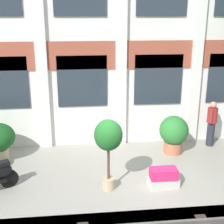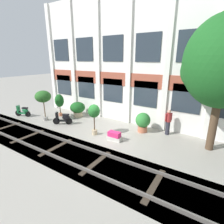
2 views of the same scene
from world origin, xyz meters
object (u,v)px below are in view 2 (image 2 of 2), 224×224
at_px(potted_plant_tall_urn, 43,97).
at_px(potted_plant_square_trough, 114,136).
at_px(broadleaf_tree, 224,65).
at_px(scooter_second_parked, 23,111).
at_px(potted_plant_stone_basin, 78,108).
at_px(scooter_near_curb, 63,119).
at_px(resident_by_doorway, 168,121).
at_px(potted_plant_glazed_jar, 143,121).
at_px(potted_plant_terracotta_small, 59,101).
at_px(potted_plant_low_pan, 94,113).

bearing_deg(potted_plant_tall_urn, potted_plant_square_trough, -0.59).
bearing_deg(broadleaf_tree, scooter_second_parked, -170.91).
distance_m(potted_plant_stone_basin, potted_plant_tall_urn, 2.71).
bearing_deg(scooter_near_curb, potted_plant_stone_basin, -108.74).
bearing_deg(resident_by_doorway, potted_plant_glazed_jar, -130.41).
height_order(potted_plant_terracotta_small, scooter_near_curb, potted_plant_terracotta_small).
distance_m(broadleaf_tree, scooter_near_curb, 9.95).
bearing_deg(potted_plant_stone_basin, resident_by_doorway, 3.15).
xyz_separation_m(potted_plant_square_trough, potted_plant_low_pan, (-1.45, 0.03, 1.16)).
distance_m(scooter_second_parked, resident_by_doorway, 11.12).
xyz_separation_m(potted_plant_low_pan, scooter_near_curb, (-2.92, 0.18, -0.97)).
bearing_deg(scooter_second_parked, potted_plant_square_trough, 163.11).
height_order(broadleaf_tree, potted_plant_terracotta_small, broadleaf_tree).
relative_size(scooter_near_curb, scooter_second_parked, 0.93).
bearing_deg(broadleaf_tree, potted_plant_terracotta_small, -177.95).
relative_size(potted_plant_tall_urn, potted_plant_terracotta_small, 1.27).
bearing_deg(scooter_near_curb, potted_plant_glazed_jar, 169.08).
distance_m(broadleaf_tree, potted_plant_terracotta_small, 11.17).
height_order(potted_plant_glazed_jar, resident_by_doorway, resident_by_doorway).
xyz_separation_m(broadleaf_tree, potted_plant_tall_urn, (-10.86, -1.75, -2.45)).
relative_size(potted_plant_glazed_jar, potted_plant_stone_basin, 1.05).
bearing_deg(scooter_second_parked, potted_plant_terracotta_small, -163.05).
distance_m(potted_plant_terracotta_small, scooter_second_parked, 3.04).
bearing_deg(scooter_near_curb, potted_plant_low_pan, 146.46).
relative_size(potted_plant_glazed_jar, scooter_second_parked, 0.94).
distance_m(potted_plant_low_pan, resident_by_doorway, 4.53).
distance_m(potted_plant_glazed_jar, resident_by_doorway, 1.53).
xyz_separation_m(potted_plant_stone_basin, scooter_second_parked, (-3.69, -2.37, -0.24)).
bearing_deg(potted_plant_glazed_jar, resident_by_doorway, 17.15).
bearing_deg(potted_plant_terracotta_small, resident_by_doorway, 7.12).
xyz_separation_m(potted_plant_terracotta_small, scooter_near_curb, (1.69, -1.22, -0.79)).
height_order(potted_plant_glazed_jar, potted_plant_square_trough, potted_plant_glazed_jar).
height_order(potted_plant_terracotta_small, scooter_second_parked, potted_plant_terracotta_small).
distance_m(potted_plant_terracotta_small, scooter_near_curb, 2.23).
distance_m(potted_plant_glazed_jar, potted_plant_square_trough, 2.25).
distance_m(potted_plant_square_trough, potted_plant_terracotta_small, 6.31).
height_order(scooter_second_parked, resident_by_doorway, resident_by_doorway).
relative_size(potted_plant_tall_urn, potted_plant_low_pan, 1.19).
relative_size(potted_plant_low_pan, scooter_near_curb, 1.55).
xyz_separation_m(broadleaf_tree, scooter_second_parked, (-13.13, -2.10, -3.80)).
distance_m(potted_plant_stone_basin, potted_plant_low_pan, 3.96).
bearing_deg(potted_plant_tall_urn, potted_plant_glazed_jar, 15.61).
xyz_separation_m(scooter_second_parked, resident_by_doorway, (10.77, 2.76, 0.41)).
bearing_deg(scooter_near_curb, broadleaf_tree, 159.98).
relative_size(broadleaf_tree, potted_plant_tall_urn, 2.83).
relative_size(potted_plant_square_trough, potted_plant_tall_urn, 0.37).
distance_m(potted_plant_tall_urn, potted_plant_low_pan, 4.74).
relative_size(potted_plant_glazed_jar, resident_by_doorway, 0.80).
xyz_separation_m(broadleaf_tree, potted_plant_low_pan, (-6.13, -1.78, -2.83)).
bearing_deg(potted_plant_terracotta_small, scooter_near_curb, -35.86).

